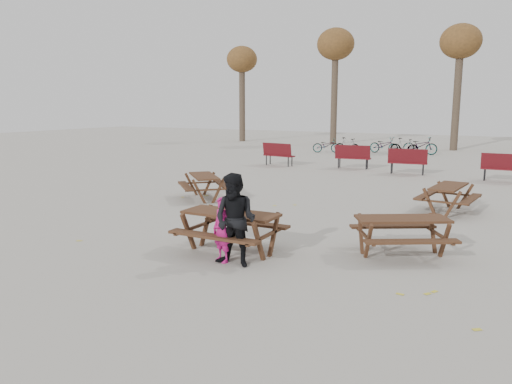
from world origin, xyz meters
The scene contains 14 objects.
ground centered at (0.00, 0.00, 0.00)m, with size 80.00×80.00×0.00m, color gray.
main_picnic_table centered at (0.00, 0.00, 0.59)m, with size 1.80×1.45×0.78m.
food_tray centered at (0.02, -0.16, 0.79)m, with size 0.18×0.11×0.04m, color white.
bread_roll centered at (0.02, -0.16, 0.83)m, with size 0.14×0.06×0.05m, color tan.
soda_bottle centered at (-0.12, -0.09, 0.85)m, with size 0.07×0.07×0.17m.
child centered at (0.15, -0.55, 0.58)m, with size 0.42×0.28×1.16m, color #B5166C.
adult centered at (0.47, -0.62, 0.80)m, with size 0.78×0.61×1.61m, color black.
picnic_table_east centered at (2.85, 1.34, 0.36)m, with size 1.65×1.33×0.71m, color #351C13, non-canonical shape.
picnic_table_north centered at (-3.46, 4.25, 0.35)m, with size 1.64×1.32×0.71m, color #351C13, non-canonical shape.
picnic_table_far centered at (3.10, 5.66, 0.35)m, with size 1.63×1.32×0.70m, color #351C13, non-canonical shape.
park_bench_row centered at (-0.48, 12.60, 0.52)m, with size 10.77×1.60×1.03m.
bicycle_row centered at (-2.28, 20.28, 0.46)m, with size 6.72×2.49×0.98m.
tree_row centered at (0.90, 25.15, 6.19)m, with size 32.17×3.52×8.26m.
fallen_leaves centered at (0.50, 2.50, 0.00)m, with size 11.00×11.00×0.01m, color gold, non-canonical shape.
Camera 1 is at (4.68, -7.75, 2.75)m, focal length 35.00 mm.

